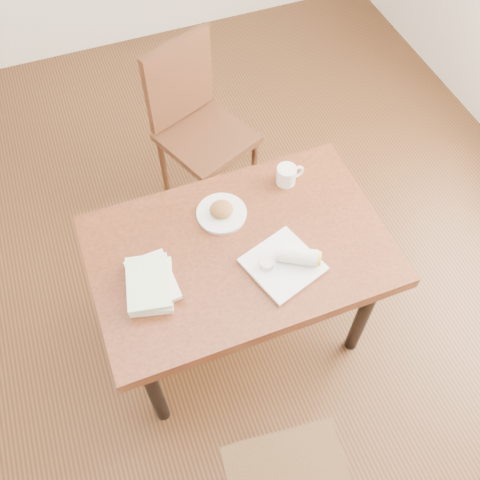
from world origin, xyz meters
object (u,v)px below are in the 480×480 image
object	(u,v)px
book_stack	(151,283)
coffee_mug	(287,175)
table	(240,259)
chair_far	(196,119)
plate_burrito	(288,262)
plate_scone	(222,212)

from	to	relation	value
book_stack	coffee_mug	bearing A→B (deg)	23.41
table	coffee_mug	distance (m)	0.41
chair_far	plate_burrito	bearing A→B (deg)	-88.69
plate_scone	book_stack	world-z (taller)	plate_scone
table	plate_scone	size ratio (longest dim) A/B	5.70
chair_far	coffee_mug	xyz separation A→B (m)	(0.19, -0.70, 0.25)
chair_far	book_stack	world-z (taller)	chair_far
coffee_mug	plate_scone	bearing A→B (deg)	-167.66
table	coffee_mug	xyz separation A→B (m)	(0.30, 0.24, 0.13)
chair_far	plate_burrito	distance (m)	1.11
plate_scone	coffee_mug	distance (m)	0.33
chair_far	coffee_mug	distance (m)	0.77
book_stack	table	bearing A→B (deg)	7.65
table	plate_scone	bearing A→B (deg)	94.65
chair_far	book_stack	xyz separation A→B (m)	(-0.48, -1.00, 0.23)
plate_scone	plate_burrito	bearing A→B (deg)	-64.11
book_stack	plate_burrito	bearing A→B (deg)	-10.27
table	book_stack	size ratio (longest dim) A/B	4.45
plate_burrito	plate_scone	bearing A→B (deg)	115.89
plate_burrito	chair_far	bearing A→B (deg)	91.31
plate_scone	coffee_mug	xyz separation A→B (m)	(0.32, 0.07, 0.02)
table	chair_far	distance (m)	0.96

